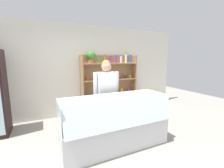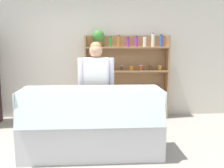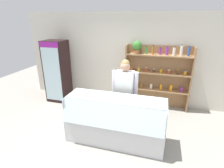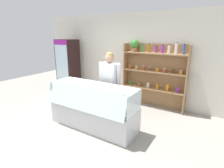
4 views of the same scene
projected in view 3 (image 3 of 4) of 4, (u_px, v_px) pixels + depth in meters
ground_plane at (110, 142)px, 3.79m from camera, size 12.00×12.00×0.00m
back_wall at (131, 59)px, 5.28m from camera, size 6.80×0.10×2.70m
drinks_fridge at (57, 71)px, 5.48m from camera, size 0.65×0.59×1.91m
shelving_unit at (155, 71)px, 5.01m from camera, size 1.82×0.29×1.94m
deli_display_case at (115, 128)px, 3.74m from camera, size 2.05×0.75×1.01m
shop_clerk at (125, 89)px, 4.01m from camera, size 0.60×0.25×1.68m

